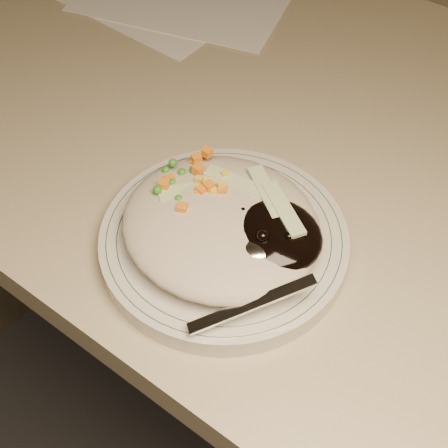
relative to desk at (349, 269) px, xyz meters
The scene contains 4 objects.
desk is the anchor object (origin of this frame).
plate 0.30m from the desk, 107.47° to the right, with size 0.24×0.24×0.02m, color silver.
plate_rim 0.30m from the desk, 107.47° to the right, with size 0.23×0.23×0.00m.
meal 0.32m from the desk, 106.28° to the right, with size 0.21×0.19×0.05m.
Camera 1 is at (0.17, 0.88, 1.22)m, focal length 50.00 mm.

